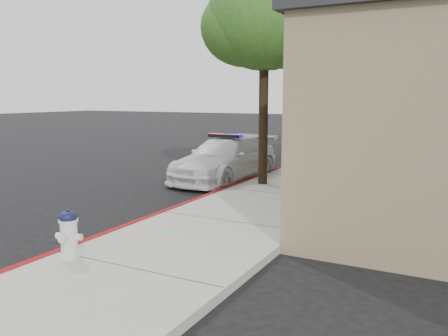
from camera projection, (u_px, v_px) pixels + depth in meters
ground at (160, 218)px, 10.23m from camera, size 120.00×120.00×0.00m
sidewalk at (277, 196)px, 12.11m from camera, size 3.20×60.00×0.15m
red_curb at (225, 190)px, 12.81m from camera, size 0.14×60.00×0.16m
police_car at (225, 159)px, 14.77m from camera, size 2.11×4.79×1.49m
fire_hydrant at (69, 234)px, 7.22m from camera, size 0.45×0.39×0.77m
street_tree_near at (265, 25)px, 12.79m from camera, size 3.56×3.28×6.01m
street_tree_mid at (328, 25)px, 16.24m from camera, size 3.65×3.47×6.63m
street_tree_far at (348, 60)px, 21.64m from camera, size 3.23×2.98×5.63m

